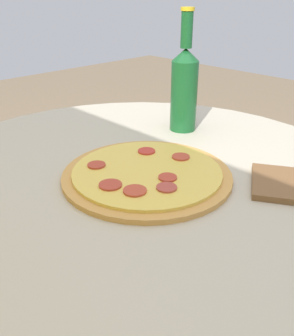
{
  "coord_description": "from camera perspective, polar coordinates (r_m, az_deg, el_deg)",
  "views": [
    {
      "loc": [
        -0.5,
        0.46,
        1.04
      ],
      "look_at": [
        -0.04,
        0.01,
        0.73
      ],
      "focal_mm": 40.0,
      "sensor_mm": 36.0,
      "label": 1
    }
  ],
  "objects": [
    {
      "name": "beer_bottle",
      "position": [
        0.95,
        5.71,
        12.32
      ],
      "size": [
        0.07,
        0.07,
        0.29
      ],
      "color": "#144C23",
      "rests_on": "table"
    },
    {
      "name": "pizza",
      "position": [
        0.72,
        -0.02,
        -0.88
      ],
      "size": [
        0.33,
        0.33,
        0.02
      ],
      "color": "#C68E47",
      "rests_on": "table"
    },
    {
      "name": "table",
      "position": [
        0.85,
        -1.3,
        -10.85
      ],
      "size": [
        0.97,
        0.97,
        0.71
      ],
      "color": "#B2A893",
      "rests_on": "ground_plane"
    }
  ]
}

